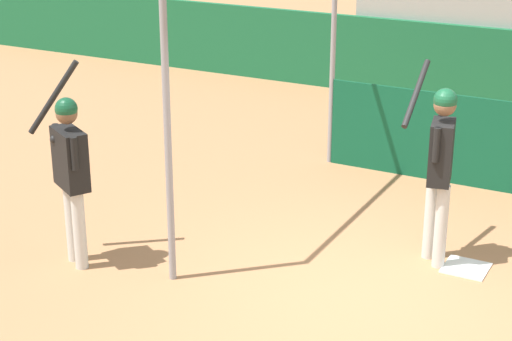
{
  "coord_description": "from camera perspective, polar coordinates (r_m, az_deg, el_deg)",
  "views": [
    {
      "loc": [
        2.51,
        -6.83,
        3.97
      ],
      "look_at": [
        -1.23,
        0.21,
        1.02
      ],
      "focal_mm": 60.0,
      "sensor_mm": 36.0,
      "label": 1
    }
  ],
  "objects": [
    {
      "name": "batting_cage",
      "position": [
        10.19,
        13.11,
        4.21
      ],
      "size": [
        3.79,
        3.99,
        2.86
      ],
      "color": "gray",
      "rests_on": "ground"
    },
    {
      "name": "player_batter",
      "position": [
        8.69,
        12.16,
        0.78
      ],
      "size": [
        0.55,
        0.82,
        1.99
      ],
      "rotation": [
        0.0,
        0.0,
        1.78
      ],
      "color": "silver",
      "rests_on": "ground"
    },
    {
      "name": "home_plate",
      "position": [
        9.04,
        13.82,
        -6.32
      ],
      "size": [
        0.44,
        0.44,
        0.02
      ],
      "color": "white",
      "rests_on": "ground"
    },
    {
      "name": "player_waiting",
      "position": [
        8.67,
        -12.28,
        0.34
      ],
      "size": [
        0.82,
        0.59,
        2.07
      ],
      "rotation": [
        0.0,
        0.0,
        2.62
      ],
      "color": "silver",
      "rests_on": "ground"
    },
    {
      "name": "ground_plane",
      "position": [
        8.29,
        6.95,
        -8.45
      ],
      "size": [
        60.0,
        60.0,
        0.0
      ],
      "primitive_type": "plane",
      "color": "#A8754C"
    }
  ]
}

